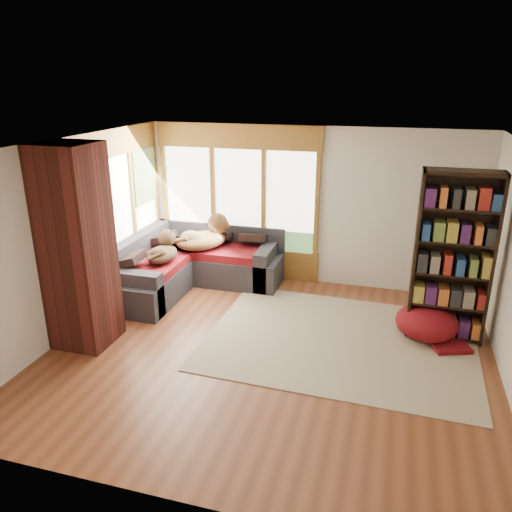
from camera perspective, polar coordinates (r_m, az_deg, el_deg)
The scene contains 16 objects.
floor at distance 6.48m, azimuth 1.54°, elevation -10.97°, with size 5.50×5.50×0.00m, color brown.
ceiling at distance 5.61m, azimuth 1.79°, elevation 12.47°, with size 5.50×5.50×0.00m, color white.
wall_back at distance 8.26m, azimuth 5.99°, elevation 5.61°, with size 5.50×0.04×2.60m, color silver.
wall_front at distance 3.79m, azimuth -8.03°, elevation -12.66°, with size 5.50×0.04×2.60m, color silver.
wall_left at distance 7.08m, azimuth -20.46°, elevation 1.99°, with size 0.04×5.00×2.60m, color silver.
windows_back at distance 8.50m, azimuth -2.06°, elevation 6.46°, with size 2.82×0.10×1.90m.
windows_left at distance 8.00m, azimuth -15.38°, elevation 4.90°, with size 0.10×2.62×1.90m.
roller_blind at distance 8.60m, azimuth -12.63°, elevation 8.88°, with size 0.03×0.72×0.90m, color #637C4C.
brick_chimney at distance 6.61m, azimuth -19.74°, elevation 0.86°, with size 0.70×0.70×2.60m, color #471914.
sectional_sofa at distance 8.39m, azimuth -8.51°, elevation -1.43°, with size 2.20×2.20×0.80m.
area_rug at distance 6.84m, azimuth 9.55°, elevation -9.43°, with size 3.47×2.65×0.01m, color beige.
bookshelf at distance 6.85m, azimuth 21.56°, elevation -0.23°, with size 0.97×0.32×2.26m.
pouf at distance 7.10m, azimuth 18.95°, elevation -7.08°, with size 0.82×0.82×0.44m, color maroon.
dog_tan at distance 8.34m, azimuth -5.80°, elevation 2.10°, with size 0.99×1.01×0.50m.
dog_brindle at distance 7.92m, azimuth -10.54°, elevation 0.42°, with size 0.48×0.73×0.39m.
throw_pillows at distance 8.25m, azimuth -7.95°, elevation 1.67°, with size 1.98×1.68×0.45m.
Camera 1 is at (1.36, -5.39, 3.33)m, focal length 35.00 mm.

